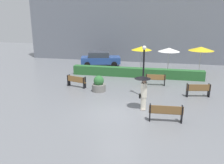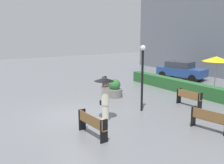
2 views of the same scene
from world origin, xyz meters
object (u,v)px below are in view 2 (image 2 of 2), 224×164
(bench_back_row, at_px, (189,97))
(bench_near_right, at_px, (92,123))
(lamp_post, at_px, (142,71))
(patio_umbrella_yellow, at_px, (217,59))
(bench_far_left, at_px, (107,83))
(bench_far_right, at_px, (209,119))
(pedestrian_with_umbrella, at_px, (105,93))
(parked_car, at_px, (181,70))
(planter_pot, at_px, (115,89))

(bench_back_row, xyz_separation_m, bench_near_right, (0.78, -6.70, 0.02))
(lamp_post, relative_size, patio_umbrella_yellow, 1.42)
(bench_far_left, height_order, bench_far_right, bench_far_right)
(bench_far_right, height_order, pedestrian_with_umbrella, pedestrian_with_umbrella)
(parked_car, bearing_deg, bench_far_left, -88.88)
(bench_far_right, relative_size, planter_pot, 1.38)
(bench_back_row, bearing_deg, bench_far_left, -163.49)
(bench_back_row, relative_size, patio_umbrella_yellow, 0.64)
(bench_far_left, relative_size, parked_car, 0.37)
(pedestrian_with_umbrella, distance_m, planter_pot, 4.57)
(bench_far_left, relative_size, bench_far_right, 1.01)
(pedestrian_with_umbrella, bearing_deg, parked_car, 116.27)
(bench_far_right, distance_m, planter_pot, 7.02)
(bench_far_right, bearing_deg, bench_far_left, 177.46)
(planter_pot, xyz_separation_m, parked_car, (-2.14, 8.54, 0.31))
(bench_far_left, bearing_deg, bench_near_right, -35.85)
(bench_near_right, bearing_deg, lamp_post, 111.74)
(pedestrian_with_umbrella, bearing_deg, lamp_post, 94.97)
(bench_far_right, distance_m, pedestrian_with_umbrella, 4.75)
(pedestrian_with_umbrella, height_order, parked_car, pedestrian_with_umbrella)
(bench_far_left, bearing_deg, bench_back_row, 16.51)
(bench_back_row, height_order, pedestrian_with_umbrella, pedestrian_with_umbrella)
(bench_far_right, bearing_deg, lamp_post, -170.40)
(bench_near_right, bearing_deg, bench_far_left, 144.15)
(bench_far_left, distance_m, bench_near_right, 8.40)
(pedestrian_with_umbrella, height_order, lamp_post, lamp_post)
(patio_umbrella_yellow, bearing_deg, planter_pot, -109.38)
(pedestrian_with_umbrella, bearing_deg, bench_near_right, -47.24)
(bench_near_right, distance_m, parked_car, 14.61)
(parked_car, bearing_deg, pedestrian_with_umbrella, -63.73)
(lamp_post, bearing_deg, bench_near_right, -68.26)
(pedestrian_with_umbrella, relative_size, parked_car, 0.46)
(bench_far_left, height_order, planter_pot, planter_pot)
(bench_far_right, xyz_separation_m, planter_pot, (-7.02, -0.22, -0.03))
(bench_back_row, relative_size, planter_pot, 1.34)
(bench_far_left, distance_m, parked_car, 7.93)
(bench_far_right, relative_size, lamp_post, 0.46)
(pedestrian_with_umbrella, relative_size, planter_pot, 1.75)
(bench_far_left, bearing_deg, parked_car, 91.12)
(patio_umbrella_yellow, relative_size, parked_car, 0.55)
(bench_far_left, distance_m, patio_umbrella_yellow, 7.94)
(bench_near_right, distance_m, pedestrian_with_umbrella, 2.11)
(pedestrian_with_umbrella, xyz_separation_m, patio_umbrella_yellow, (-1.03, 9.81, 0.97))
(bench_near_right, xyz_separation_m, pedestrian_with_umbrella, (-1.34, 1.44, 0.77))
(bench_back_row, height_order, bench_near_right, bench_near_right)
(patio_umbrella_yellow, distance_m, parked_car, 5.08)
(bench_far_right, bearing_deg, pedestrian_with_umbrella, -139.04)
(planter_pot, xyz_separation_m, patio_umbrella_yellow, (2.45, 6.96, 1.79))
(bench_far_right, distance_m, lamp_post, 4.14)
(bench_back_row, bearing_deg, parked_car, 135.19)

